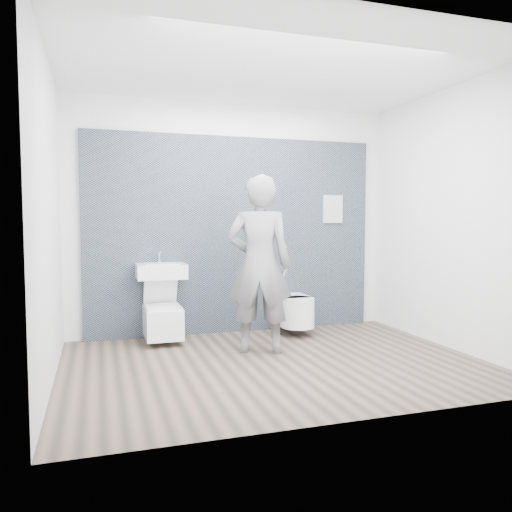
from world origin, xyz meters
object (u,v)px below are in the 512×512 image
object	(u,v)px
toilet_rounded	(294,311)
washbasin	(161,271)
visitor	(259,265)
toilet_square	(163,320)

from	to	relation	value
toilet_rounded	washbasin	bearing A→B (deg)	175.39
toilet_rounded	visitor	size ratio (longest dim) A/B	0.36
washbasin	visitor	bearing A→B (deg)	-41.23
washbasin	toilet_square	world-z (taller)	washbasin
toilet_square	toilet_rounded	xyz separation A→B (m)	(1.58, -0.05, 0.02)
visitor	washbasin	bearing A→B (deg)	-21.35
visitor	toilet_square	bearing A→B (deg)	-18.42
washbasin	visitor	xyz separation A→B (m)	(0.91, -0.80, 0.11)
toilet_square	toilet_rounded	bearing A→B (deg)	-1.75
toilet_square	toilet_rounded	world-z (taller)	toilet_square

